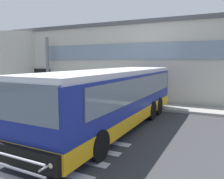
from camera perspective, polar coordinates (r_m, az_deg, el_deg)
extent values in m
cube|color=#353538|center=(12.52, -9.68, -7.27)|extent=(80.00, 90.00, 0.02)
cube|color=silver|center=(7.07, -25.52, -19.54)|extent=(4.40, 0.36, 0.01)
cube|color=silver|center=(7.60, -20.00, -17.31)|extent=(4.40, 0.36, 0.01)
cube|color=silver|center=(8.19, -15.36, -15.27)|extent=(4.40, 0.36, 0.01)
cube|color=silver|center=(8.84, -11.44, -13.45)|extent=(4.40, 0.36, 0.01)
cube|color=silver|center=(9.53, -8.12, -11.83)|extent=(4.40, 0.36, 0.01)
cube|color=beige|center=(22.98, 7.76, 6.64)|extent=(22.21, 12.00, 5.77)
cube|color=#56565B|center=(23.15, 7.90, 14.17)|extent=(22.41, 12.20, 0.30)
cylinder|color=beige|center=(24.06, -21.72, 6.22)|extent=(4.40, 4.40, 5.77)
cube|color=black|center=(21.64, -17.17, 1.88)|extent=(1.80, 0.16, 2.40)
cube|color=gray|center=(16.96, 4.74, 9.58)|extent=(16.21, 0.10, 1.20)
cube|color=#9E9B93|center=(16.55, -0.07, -3.29)|extent=(26.21, 2.00, 0.15)
cylinder|color=slate|center=(20.38, -15.99, 5.64)|extent=(0.28, 0.28, 4.96)
cube|color=navy|center=(10.49, 0.52, -1.97)|extent=(2.79, 10.61, 2.15)
cube|color=#F2AD19|center=(10.65, 0.52, -6.22)|extent=(2.83, 10.65, 0.55)
cube|color=silver|center=(10.37, 0.53, 4.45)|extent=(2.69, 10.41, 0.20)
cube|color=slate|center=(6.22, -21.38, -3.28)|extent=(2.35, 0.17, 1.05)
cube|color=slate|center=(10.20, 7.81, 0.53)|extent=(0.26, 9.35, 0.95)
cube|color=slate|center=(11.31, -4.69, 1.23)|extent=(0.26, 9.35, 0.95)
cube|color=black|center=(6.17, -21.54, -0.03)|extent=(2.15, 0.15, 0.28)
cube|color=black|center=(6.53, -21.68, -15.58)|extent=(2.45, 0.26, 0.52)
sphere|color=beige|center=(5.82, -14.94, -17.99)|extent=(0.18, 0.18, 0.18)
cylinder|color=black|center=(7.22, -3.48, -13.92)|extent=(0.32, 1.01, 1.00)
cylinder|color=black|center=(8.59, -17.39, -10.76)|extent=(0.32, 1.01, 1.00)
cylinder|color=black|center=(12.14, 9.91, -5.25)|extent=(0.32, 1.01, 1.00)
cylinder|color=black|center=(13.00, -0.06, -4.31)|extent=(0.32, 1.01, 1.00)
cylinder|color=black|center=(13.37, 11.55, -4.14)|extent=(0.32, 1.01, 1.00)
cylinder|color=black|center=(14.15, 2.32, -3.36)|extent=(0.32, 1.01, 1.00)
cylinder|color=#B7B7BF|center=(6.37, -24.23, -17.60)|extent=(2.25, 0.11, 0.06)
cylinder|color=#B7B7BF|center=(6.25, -24.38, -15.09)|extent=(2.25, 0.11, 0.06)
cylinder|color=#B7B7BF|center=(5.77, -16.24, -18.29)|extent=(0.06, 0.50, 0.05)
cylinder|color=#1E2338|center=(19.16, -15.85, -0.61)|extent=(0.15, 0.15, 0.85)
cylinder|color=#1E2338|center=(19.29, -16.28, -0.57)|extent=(0.15, 0.15, 0.85)
cube|color=#338C4C|center=(19.14, -16.14, 1.53)|extent=(0.39, 0.23, 0.58)
sphere|color=tan|center=(19.11, -16.18, 2.78)|extent=(0.23, 0.23, 0.23)
cylinder|color=#338C4C|center=(18.98, -15.58, 1.35)|extent=(0.09, 0.09, 0.55)
cylinder|color=#338C4C|center=(19.32, -16.67, 1.41)|extent=(0.09, 0.09, 0.55)
cylinder|color=#4C4233|center=(19.03, -13.19, -0.58)|extent=(0.15, 0.15, 0.85)
cylinder|color=#4C4233|center=(19.09, -13.76, -0.57)|extent=(0.15, 0.15, 0.85)
cube|color=#338C4C|center=(18.97, -13.54, 1.56)|extent=(0.43, 0.34, 0.58)
sphere|color=tan|center=(18.94, -13.58, 2.83)|extent=(0.23, 0.23, 0.23)
cylinder|color=#338C4C|center=(18.90, -12.81, 1.41)|extent=(0.09, 0.09, 0.55)
cylinder|color=#338C4C|center=(19.06, -14.25, 1.42)|extent=(0.09, 0.09, 0.55)
cylinder|color=#2D2D33|center=(18.05, -10.18, -0.92)|extent=(0.15, 0.15, 0.85)
cylinder|color=#2D2D33|center=(18.13, -10.77, -0.90)|extent=(0.15, 0.15, 0.85)
cube|color=#4C4751|center=(18.00, -10.53, 1.35)|extent=(0.42, 0.31, 0.58)
sphere|color=tan|center=(17.97, -10.56, 2.68)|extent=(0.23, 0.23, 0.23)
cylinder|color=#4C4751|center=(17.92, -9.78, 1.17)|extent=(0.09, 0.09, 0.55)
cylinder|color=#4C4751|center=(18.10, -11.26, 1.20)|extent=(0.09, 0.09, 0.55)
cube|color=#26663F|center=(18.16, -10.33, 1.34)|extent=(0.34, 0.25, 0.44)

